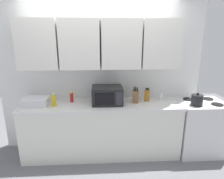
# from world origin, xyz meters

# --- Properties ---
(wall_back_with_cabinets) EXTENTS (3.42, 0.38, 2.60)m
(wall_back_with_cabinets) POSITION_xyz_m (0.00, -0.07, 1.58)
(wall_back_with_cabinets) COLOR white
(wall_back_with_cabinets) RESTS_ON ground_plane
(counter_run) EXTENTS (2.55, 0.63, 0.90)m
(counter_run) POSITION_xyz_m (0.00, -0.30, 0.45)
(counter_run) COLOR white
(counter_run) RESTS_ON ground_plane
(stove_range) EXTENTS (0.76, 0.64, 0.91)m
(stove_range) POSITION_xyz_m (1.66, -0.32, 0.45)
(stove_range) COLOR silver
(stove_range) RESTS_ON ground_plane
(kettle) EXTENTS (0.17, 0.17, 0.19)m
(kettle) POSITION_xyz_m (1.49, -0.46, 0.99)
(kettle) COLOR black
(kettle) RESTS_ON stove_range
(microwave) EXTENTS (0.48, 0.37, 0.28)m
(microwave) POSITION_xyz_m (0.09, -0.30, 1.04)
(microwave) COLOR black
(microwave) RESTS_ON counter_run
(dish_rack) EXTENTS (0.38, 0.30, 0.12)m
(dish_rack) POSITION_xyz_m (-1.02, -0.30, 0.96)
(dish_rack) COLOR silver
(dish_rack) RESTS_ON counter_run
(knife_block) EXTENTS (0.12, 0.14, 0.27)m
(knife_block) POSITION_xyz_m (0.55, -0.27, 1.00)
(knife_block) COLOR brown
(knife_block) RESTS_ON counter_run
(bottle_white_jar) EXTENTS (0.05, 0.05, 0.15)m
(bottle_white_jar) POSITION_xyz_m (1.01, -0.17, 0.97)
(bottle_white_jar) COLOR white
(bottle_white_jar) RESTS_ON counter_run
(bottle_amber_vinegar) EXTENTS (0.08, 0.08, 0.22)m
(bottle_amber_vinegar) POSITION_xyz_m (0.76, -0.21, 1.00)
(bottle_amber_vinegar) COLOR #AD701E
(bottle_amber_vinegar) RESTS_ON counter_run
(bottle_yellow_mustard) EXTENTS (0.07, 0.07, 0.21)m
(bottle_yellow_mustard) POSITION_xyz_m (-0.73, -0.37, 1.00)
(bottle_yellow_mustard) COLOR gold
(bottle_yellow_mustard) RESTS_ON counter_run
(bottle_red_sauce) EXTENTS (0.06, 0.06, 0.18)m
(bottle_red_sauce) POSITION_xyz_m (-0.49, -0.19, 0.98)
(bottle_red_sauce) COLOR red
(bottle_red_sauce) RESTS_ON counter_run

